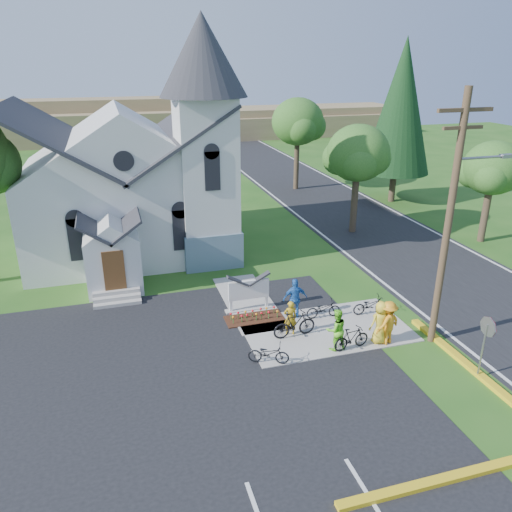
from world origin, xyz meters
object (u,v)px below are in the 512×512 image
object	(u,v)px
utility_pole	(451,215)
cyclist_4	(380,322)
church_sign	(249,290)
bike_4	(370,305)
stop_sign	(486,335)
bike_0	(269,353)
bike_1	(294,324)
cyclist_1	(336,330)
cyclist_0	(290,318)
cyclist_2	(295,299)
bike_2	(323,309)
cyclist_3	(388,323)
bike_3	(352,338)

from	to	relation	value
utility_pole	cyclist_4	distance (m)	5.00
church_sign	cyclist_4	distance (m)	6.06
bike_4	stop_sign	bearing A→B (deg)	-161.22
bike_0	bike_1	xyz separation A→B (m)	(1.62, 1.54, 0.15)
bike_4	cyclist_1	bearing A→B (deg)	132.73
cyclist_0	cyclist_2	bearing A→B (deg)	-112.52
cyclist_0	bike_1	distance (m)	0.33
cyclist_1	bike_4	world-z (taller)	cyclist_1
utility_pole	cyclist_0	size ratio (longest dim) A/B	6.51
church_sign	cyclist_1	bearing A→B (deg)	-60.59
utility_pole	bike_1	distance (m)	7.45
bike_2	cyclist_2	bearing A→B (deg)	76.63
cyclist_1	cyclist_2	xyz separation A→B (m)	(-0.63, 2.89, 0.06)
utility_pole	cyclist_3	world-z (taller)	utility_pole
bike_1	bike_4	xyz separation A→B (m)	(3.99, 0.89, -0.14)
cyclist_0	stop_sign	bearing A→B (deg)	145.45
church_sign	bike_3	size ratio (longest dim) A/B	1.39
bike_1	cyclist_2	bearing A→B (deg)	-25.22
cyclist_1	bike_2	world-z (taller)	cyclist_1
cyclist_1	bike_2	bearing A→B (deg)	-105.49
bike_1	cyclist_3	bearing A→B (deg)	-118.28
church_sign	cyclist_1	distance (m)	4.85
stop_sign	bike_0	bearing A→B (deg)	157.08
cyclist_1	bike_4	size ratio (longest dim) A/B	1.08
church_sign	cyclist_0	bearing A→B (deg)	-68.08
bike_3	bike_4	world-z (taller)	bike_3
cyclist_1	cyclist_4	size ratio (longest dim) A/B	0.96
bike_1	bike_3	world-z (taller)	bike_1
bike_0	cyclist_1	size ratio (longest dim) A/B	0.90
utility_pole	cyclist_1	bearing A→B (deg)	173.56
utility_pole	bike_2	distance (m)	6.81
church_sign	cyclist_2	size ratio (longest dim) A/B	1.17
stop_sign	bike_0	distance (m)	7.82
church_sign	cyclist_4	size ratio (longest dim) A/B	1.20
bike_2	utility_pole	bearing A→B (deg)	-127.06
bike_0	bike_4	xyz separation A→B (m)	(5.61, 2.43, 0.01)
bike_2	bike_4	bearing A→B (deg)	-94.37
church_sign	utility_pole	size ratio (longest dim) A/B	0.22
bike_3	cyclist_2	bearing A→B (deg)	14.36
cyclist_2	bike_4	bearing A→B (deg)	174.52
utility_pole	bike_4	size ratio (longest dim) A/B	6.16
bike_1	cyclist_3	xyz separation A→B (m)	(3.41, -1.54, 0.37)
bike_0	bike_2	world-z (taller)	bike_2
cyclist_1	cyclist_2	bearing A→B (deg)	-80.07
bike_1	cyclist_1	bearing A→B (deg)	-142.20
stop_sign	utility_pole	bearing A→B (deg)	91.49
cyclist_2	bike_3	distance (m)	3.34
bike_0	cyclist_2	distance (m)	3.82
cyclist_2	bike_2	bearing A→B (deg)	168.83
bike_2	bike_4	xyz separation A→B (m)	(2.17, -0.28, 0.01)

